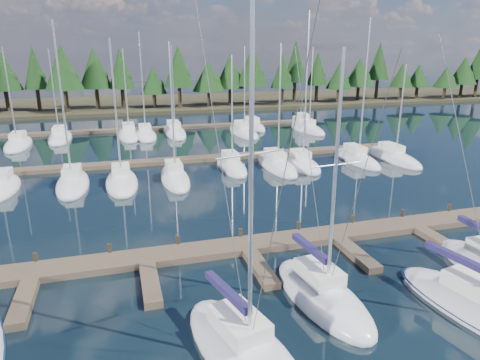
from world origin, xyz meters
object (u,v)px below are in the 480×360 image
object	(u,v)px
front_sailboat_3	(322,295)
main_dock	(248,250)
front_sailboat_2	(244,349)
motor_yacht_right	(302,126)

from	to	relation	value
front_sailboat_3	main_dock	bearing A→B (deg)	108.94
main_dock	front_sailboat_2	bearing A→B (deg)	-108.22
main_dock	front_sailboat_2	distance (m)	9.02
front_sailboat_3	motor_yacht_right	size ratio (longest dim) A/B	1.56
motor_yacht_right	front_sailboat_2	bearing A→B (deg)	-116.49
main_dock	front_sailboat_3	bearing A→B (deg)	-71.06
front_sailboat_2	motor_yacht_right	distance (m)	51.41
main_dock	motor_yacht_right	distance (m)	42.51
front_sailboat_2	main_dock	bearing A→B (deg)	71.78
front_sailboat_3	motor_yacht_right	world-z (taller)	front_sailboat_3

